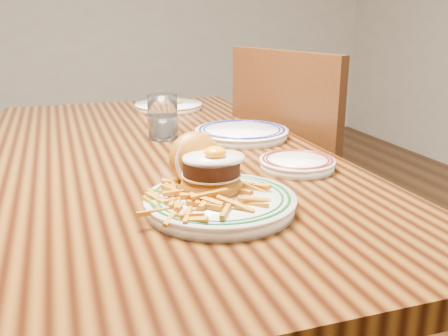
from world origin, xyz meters
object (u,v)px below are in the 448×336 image
object	(u,v)px
chair_right	(308,186)
side_plate	(297,163)
main_plate	(216,189)
table	(158,184)

from	to	relation	value
chair_right	side_plate	size ratio (longest dim) A/B	5.68
chair_right	main_plate	size ratio (longest dim) A/B	3.38
table	chair_right	distance (m)	0.60
table	main_plate	bearing A→B (deg)	-86.07
table	chair_right	bearing A→B (deg)	19.78
chair_right	main_plate	world-z (taller)	chair_right
main_plate	table	bearing A→B (deg)	83.72
table	main_plate	world-z (taller)	main_plate
table	chair_right	xyz separation A→B (m)	(0.55, 0.20, -0.13)
table	chair_right	size ratio (longest dim) A/B	1.62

